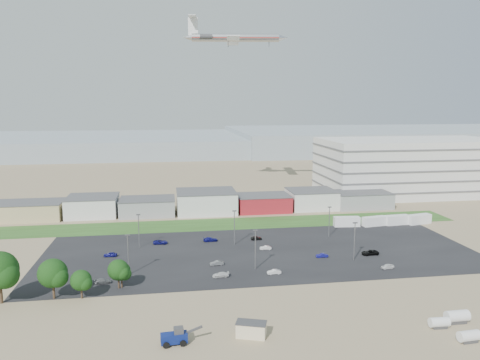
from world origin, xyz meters
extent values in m
plane|color=#8B7658|center=(0.00, 0.00, 0.00)|extent=(700.00, 700.00, 0.00)
cube|color=black|center=(5.00, 20.00, 0.01)|extent=(120.00, 50.00, 0.01)
cube|color=#2B4C1C|center=(0.00, 52.00, 0.01)|extent=(160.00, 16.00, 0.02)
cube|color=silver|center=(90.00, 95.00, 12.50)|extent=(80.00, 40.00, 25.00)
imported|color=black|center=(34.16, 12.84, 0.66)|extent=(4.82, 2.38, 1.32)
imported|color=navy|center=(20.42, 12.81, 0.54)|extent=(3.32, 1.26, 1.08)
imported|color=silver|center=(33.89, 1.92, 0.57)|extent=(3.50, 1.73, 1.15)
imported|color=silver|center=(-8.26, 2.66, 0.57)|extent=(3.95, 1.63, 1.14)
imported|color=#595B5E|center=(-8.32, 11.00, 0.58)|extent=(3.61, 1.52, 1.16)
imported|color=navy|center=(-36.17, 22.28, 0.61)|extent=(3.69, 1.76, 1.22)
imported|color=navy|center=(-7.98, 32.25, 0.63)|extent=(4.41, 2.01, 1.25)
imported|color=silver|center=(6.78, 21.83, 0.54)|extent=(3.39, 1.48, 1.08)
imported|color=navy|center=(-22.86, 31.87, 0.59)|extent=(4.40, 2.29, 1.18)
imported|color=#595B5E|center=(-35.56, 2.90, 0.56)|extent=(3.95, 1.82, 1.12)
imported|color=black|center=(5.96, 31.55, 0.55)|extent=(3.39, 1.37, 1.10)
imported|color=silver|center=(4.82, 2.58, 0.56)|extent=(3.42, 1.31, 1.11)
camera|label=1|loc=(-20.15, -103.51, 41.08)|focal=35.00mm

